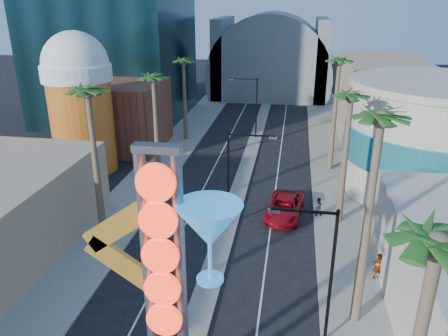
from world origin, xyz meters
TOP-DOWN VIEW (x-y plane):
  - sidewalk_west at (-9.50, 35.00)m, footprint 5.00×100.00m
  - sidewalk_east at (9.50, 35.00)m, footprint 5.00×100.00m
  - median at (0.00, 38.00)m, footprint 1.60×84.00m
  - brick_filler_west at (-16.00, 38.00)m, footprint 10.00×10.00m
  - filler_east at (16.00, 48.00)m, footprint 10.00×20.00m
  - beer_mug at (-17.00, 30.00)m, footprint 7.00×7.00m
  - turquoise_building at (18.00, 30.00)m, footprint 16.60×16.60m
  - canopy at (0.00, 72.00)m, footprint 22.00×16.00m
  - neon_sign at (0.82, 2.96)m, footprint 6.53×2.60m
  - streetlight_0 at (0.55, 20.00)m, footprint 3.79×0.25m
  - streetlight_1 at (-0.55, 44.00)m, footprint 3.79×0.25m
  - streetlight_2 at (6.72, 8.00)m, footprint 3.45×0.25m
  - palm_1 at (-9.00, 16.00)m, footprint 2.40×2.40m
  - palm_2 at (-9.00, 30.00)m, footprint 2.40×2.40m
  - palm_3 at (-9.00, 42.00)m, footprint 2.40×2.40m
  - palm_4 at (9.00, 0.00)m, footprint 2.40×2.40m
  - palm_5 at (9.00, 10.00)m, footprint 2.40×2.40m
  - palm_6 at (9.00, 22.00)m, footprint 2.40×2.40m
  - palm_7 at (9.00, 34.00)m, footprint 2.40×2.40m
  - red_pickup at (4.51, 22.38)m, footprint 3.50×6.35m
  - pedestrian_a at (10.84, 14.17)m, footprint 0.77×0.58m
  - pedestrian_b at (7.30, 22.72)m, footprint 0.78×0.61m

SIDE VIEW (x-z plane):
  - sidewalk_west at x=-9.50m, z-range 0.00..0.15m
  - sidewalk_east at x=9.50m, z-range 0.00..0.15m
  - median at x=0.00m, z-range 0.00..0.15m
  - red_pickup at x=4.51m, z-range 0.00..1.68m
  - pedestrian_b at x=7.30m, z-range 0.15..1.75m
  - pedestrian_a at x=10.84m, z-range 0.15..2.04m
  - brick_filler_west at x=-16.00m, z-range 0.00..8.00m
  - canopy at x=0.00m, z-range -6.69..15.31m
  - streetlight_2 at x=6.72m, z-range 0.83..8.83m
  - streetlight_0 at x=0.55m, z-range 0.88..8.88m
  - streetlight_1 at x=-0.55m, z-range 0.88..8.88m
  - filler_east at x=16.00m, z-range 0.00..10.00m
  - turquoise_building at x=18.00m, z-range -0.05..10.55m
  - neon_sign at x=0.82m, z-range 1.03..13.58m
  - beer_mug at x=-17.00m, z-range 0.59..15.09m
  - palm_2 at x=-9.00m, z-range 3.88..15.08m
  - palm_3 at x=-9.00m, z-range 3.88..15.08m
  - palm_6 at x=9.00m, z-range 4.08..15.78m
  - palm_4 at x=9.00m, z-range 4.28..16.48m
  - palm_1 at x=-9.00m, z-range 4.47..17.17m
  - palm_7 at x=9.00m, z-range 4.47..17.17m
  - palm_5 at x=9.00m, z-range 4.67..17.87m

